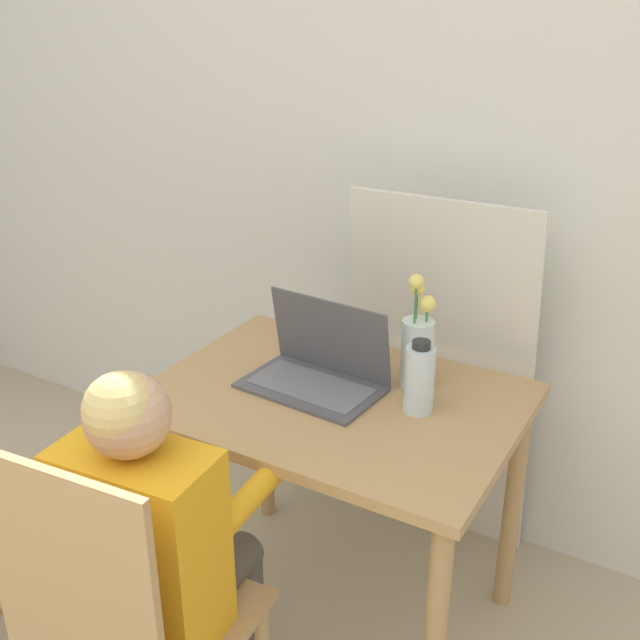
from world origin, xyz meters
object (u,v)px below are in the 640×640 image
water_bottle (419,379)px  person_seated (158,533)px  chair_occupied (128,635)px  flower_vase (418,346)px  laptop (319,366)px

water_bottle → person_seated: bearing=-117.4°
chair_occupied → person_seated: 0.21m
flower_vase → chair_occupied: bearing=-106.2°
chair_occupied → water_bottle: chair_occupied is taller
chair_occupied → laptop: same height
person_seated → flower_vase: size_ratio=3.32×
flower_vase → water_bottle: size_ratio=1.67×
person_seated → water_bottle: person_seated is taller
laptop → water_bottle: laptop is taller
laptop → water_bottle: (0.28, 0.00, 0.04)m
laptop → flower_vase: flower_vase is taller
person_seated → water_bottle: size_ratio=5.54×
laptop → flower_vase: size_ratio=1.18×
flower_vase → person_seated: bearing=-109.4°
flower_vase → laptop: bearing=-151.6°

